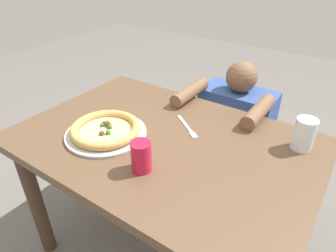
{
  "coord_description": "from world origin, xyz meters",
  "views": [
    {
      "loc": [
        0.6,
        -0.84,
        1.45
      ],
      "look_at": [
        -0.02,
        0.05,
        0.78
      ],
      "focal_mm": 31.63,
      "sensor_mm": 36.0,
      "label": 1
    }
  ],
  "objects_px": {
    "water_cup_clear": "(304,134)",
    "fork": "(188,127)",
    "pizza_near": "(106,130)",
    "drink_cup_colored": "(141,156)",
    "diner_seated": "(232,143)"
  },
  "relations": [
    {
      "from": "drink_cup_colored",
      "to": "water_cup_clear",
      "type": "distance_m",
      "value": 0.64
    },
    {
      "from": "pizza_near",
      "to": "drink_cup_colored",
      "type": "distance_m",
      "value": 0.29
    },
    {
      "from": "drink_cup_colored",
      "to": "fork",
      "type": "distance_m",
      "value": 0.34
    },
    {
      "from": "water_cup_clear",
      "to": "diner_seated",
      "type": "xyz_separation_m",
      "value": [
        -0.41,
        0.36,
        -0.42
      ]
    },
    {
      "from": "water_cup_clear",
      "to": "diner_seated",
      "type": "relative_size",
      "value": 0.14
    },
    {
      "from": "fork",
      "to": "diner_seated",
      "type": "distance_m",
      "value": 0.6
    },
    {
      "from": "drink_cup_colored",
      "to": "water_cup_clear",
      "type": "relative_size",
      "value": 0.88
    },
    {
      "from": "water_cup_clear",
      "to": "diner_seated",
      "type": "bearing_deg",
      "value": 139.12
    },
    {
      "from": "drink_cup_colored",
      "to": "pizza_near",
      "type": "bearing_deg",
      "value": 161.2
    },
    {
      "from": "pizza_near",
      "to": "drink_cup_colored",
      "type": "height_order",
      "value": "drink_cup_colored"
    },
    {
      "from": "pizza_near",
      "to": "diner_seated",
      "type": "relative_size",
      "value": 0.38
    },
    {
      "from": "drink_cup_colored",
      "to": "diner_seated",
      "type": "height_order",
      "value": "diner_seated"
    },
    {
      "from": "water_cup_clear",
      "to": "fork",
      "type": "bearing_deg",
      "value": -164.5
    },
    {
      "from": "pizza_near",
      "to": "water_cup_clear",
      "type": "xyz_separation_m",
      "value": [
        0.71,
        0.37,
        0.05
      ]
    },
    {
      "from": "diner_seated",
      "to": "drink_cup_colored",
      "type": "bearing_deg",
      "value": -91.92
    }
  ]
}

